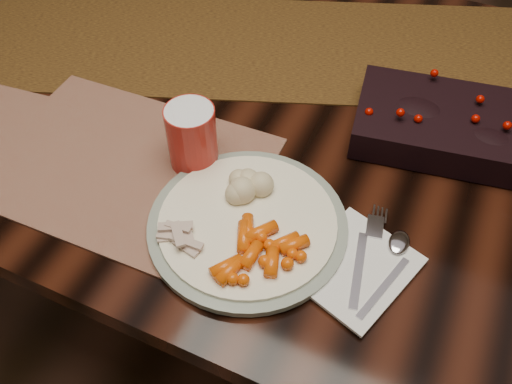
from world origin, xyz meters
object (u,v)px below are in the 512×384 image
at_px(dinner_plate, 248,224).
at_px(turkey_shreds, 183,237).
at_px(dining_table, 310,235).
at_px(baby_carrots, 250,253).
at_px(napkin, 355,267).
at_px(mashed_potatoes, 246,184).
at_px(red_cup, 192,137).
at_px(centerpiece, 468,125).
at_px(placemat_main, 125,166).

xyz_separation_m(dinner_plate, turkey_shreds, (-0.07, -0.07, 0.01)).
distance_m(dining_table, baby_carrots, 0.54).
height_order(dinner_plate, napkin, dinner_plate).
bearing_deg(mashed_potatoes, red_cup, 160.68).
relative_size(napkin, red_cup, 1.48).
xyz_separation_m(dining_table, mashed_potatoes, (-0.04, -0.24, 0.41)).
bearing_deg(napkin, baby_carrots, -139.93).
height_order(mashed_potatoes, turkey_shreds, mashed_potatoes).
bearing_deg(mashed_potatoes, baby_carrots, -62.21).
bearing_deg(turkey_shreds, red_cup, 113.71).
bearing_deg(baby_carrots, centerpiece, 59.15).
xyz_separation_m(baby_carrots, mashed_potatoes, (-0.06, 0.11, 0.01)).
distance_m(mashed_potatoes, red_cup, 0.12).
height_order(turkey_shreds, napkin, turkey_shreds).
height_order(dining_table, dinner_plate, dinner_plate).
xyz_separation_m(dinner_plate, baby_carrots, (0.03, -0.06, 0.02)).
xyz_separation_m(placemat_main, red_cup, (0.10, 0.06, 0.06)).
bearing_deg(turkey_shreds, dinner_plate, 44.80).
distance_m(baby_carrots, turkey_shreds, 0.10).
relative_size(centerpiece, mashed_potatoes, 5.06).
relative_size(centerpiece, napkin, 2.28).
xyz_separation_m(centerpiece, mashed_potatoes, (-0.28, -0.27, -0.00)).
bearing_deg(mashed_potatoes, dinner_plate, -62.49).
height_order(baby_carrots, mashed_potatoes, mashed_potatoes).
bearing_deg(turkey_shreds, centerpiece, 50.16).
relative_size(baby_carrots, turkey_shreds, 1.76).
bearing_deg(placemat_main, napkin, -5.83).
relative_size(placemat_main, turkey_shreds, 6.55).
relative_size(dinner_plate, baby_carrots, 2.47).
relative_size(centerpiece, baby_carrots, 3.05).
bearing_deg(baby_carrots, turkey_shreds, -173.25).
relative_size(baby_carrots, napkin, 0.75).
xyz_separation_m(baby_carrots, red_cup, (-0.17, 0.15, 0.03)).
relative_size(placemat_main, dinner_plate, 1.50).
relative_size(placemat_main, baby_carrots, 3.71).
xyz_separation_m(dining_table, baby_carrots, (0.01, -0.35, 0.40)).
relative_size(mashed_potatoes, napkin, 0.45).
xyz_separation_m(dinner_plate, napkin, (0.17, -0.00, -0.01)).
xyz_separation_m(centerpiece, placemat_main, (-0.49, -0.29, -0.04)).
bearing_deg(dinner_plate, napkin, -0.86).
height_order(dining_table, turkey_shreds, turkey_shreds).
bearing_deg(napkin, dinner_plate, -162.32).
distance_m(dining_table, napkin, 0.51).
distance_m(dinner_plate, turkey_shreds, 0.10).
distance_m(baby_carrots, napkin, 0.15).
distance_m(centerpiece, red_cup, 0.46).
xyz_separation_m(placemat_main, napkin, (0.41, -0.03, 0.00)).
bearing_deg(napkin, mashed_potatoes, -176.29).
xyz_separation_m(baby_carrots, turkey_shreds, (-0.10, -0.01, -0.00)).
height_order(baby_carrots, turkey_shreds, baby_carrots).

